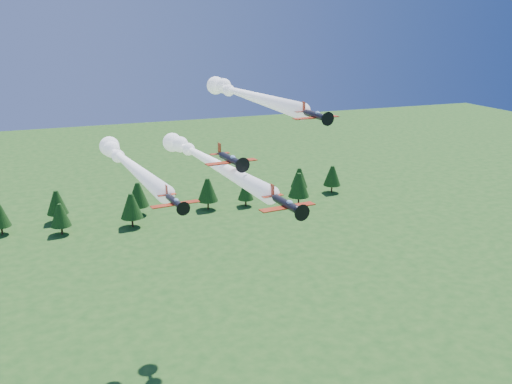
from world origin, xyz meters
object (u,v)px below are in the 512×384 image
object	(u,v)px
plane_slot	(230,159)
plane_lead	(206,159)
plane_right	(244,94)
plane_left	(127,162)

from	to	relation	value
plane_slot	plane_lead	bearing A→B (deg)	85.98
plane_right	plane_slot	size ratio (longest dim) A/B	5.43
plane_right	plane_slot	distance (m)	23.16
plane_lead	plane_right	bearing A→B (deg)	33.59
plane_left	plane_right	bearing A→B (deg)	6.45
plane_right	plane_slot	world-z (taller)	plane_right
plane_left	plane_slot	world-z (taller)	plane_slot
plane_left	plane_slot	xyz separation A→B (m)	(13.26, -15.09, 2.68)
plane_lead	plane_left	distance (m)	13.19
plane_right	plane_slot	bearing A→B (deg)	-117.36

